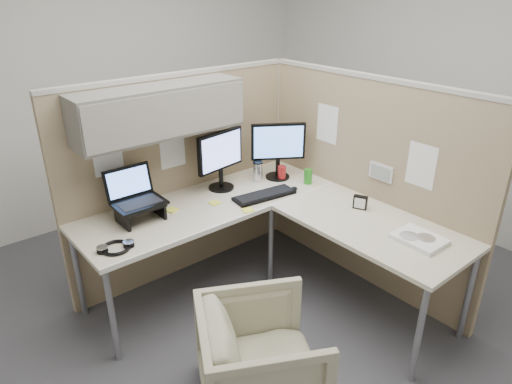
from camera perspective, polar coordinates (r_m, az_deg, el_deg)
ground at (r=3.49m, az=1.40°, el=-14.58°), size 4.50×4.50×0.00m
partition_back at (r=3.45m, az=-10.28°, el=5.43°), size 2.00×0.36×1.63m
partition_right at (r=3.61m, az=13.09°, el=1.29°), size 0.07×2.03×1.63m
desk at (r=3.26m, az=1.73°, el=-3.18°), size 2.00×1.98×0.73m
office_chair at (r=2.68m, az=0.59°, el=-19.56°), size 0.84×0.86×0.67m
monitor_left at (r=3.52m, az=-4.47°, el=4.55°), size 0.44×0.20×0.47m
monitor_right at (r=3.72m, az=2.79°, el=5.72°), size 0.39×0.27×0.47m
laptop_station at (r=3.20m, az=-14.65°, el=-1.09°), size 0.33×0.29×0.35m
keyboard at (r=3.46m, az=1.06°, el=-0.43°), size 0.51×0.23×0.02m
mouse at (r=3.58m, az=4.71°, el=0.36°), size 0.10×0.08×0.03m
travel_mug at (r=3.71m, az=0.22°, el=2.57°), size 0.08×0.08×0.17m
soda_can_green at (r=3.71m, az=6.52°, el=1.95°), size 0.07×0.07×0.12m
soda_can_silver at (r=3.76m, az=3.24°, el=2.39°), size 0.07×0.07×0.12m
sticky_note_c at (r=3.32m, az=-10.46°, el=-2.22°), size 0.10×0.10×0.01m
sticky_note_b at (r=3.26m, az=-1.03°, el=-2.29°), size 0.09×0.09×0.01m
sticky_note_d at (r=3.38m, az=-5.17°, el=-1.34°), size 0.08×0.08×0.01m
headphones at (r=2.92m, az=-17.12°, el=-6.63°), size 0.22×0.22×0.03m
paper_stack at (r=3.06m, az=19.73°, el=-5.56°), size 0.24×0.30×0.03m
desk_clock at (r=3.35m, az=12.90°, el=-1.27°), size 0.08×0.11×0.10m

